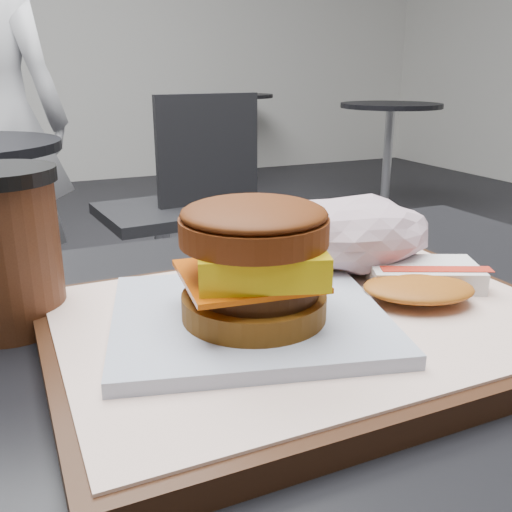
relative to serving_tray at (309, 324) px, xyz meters
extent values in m
cube|color=black|center=(0.00, 0.00, -0.03)|extent=(0.80, 0.60, 0.04)
cube|color=black|center=(0.00, 0.00, 0.00)|extent=(0.38, 0.28, 0.02)
cube|color=silver|center=(0.00, 0.00, 0.01)|extent=(0.36, 0.26, 0.00)
cube|color=silver|center=(-0.05, 0.00, 0.02)|extent=(0.23, 0.21, 0.01)
cylinder|color=brown|center=(-0.05, -0.01, 0.03)|extent=(0.12, 0.12, 0.02)
cylinder|color=#341807|center=(-0.05, -0.01, 0.04)|extent=(0.10, 0.10, 0.01)
cube|color=#CA4E06|center=(-0.05, -0.01, 0.05)|extent=(0.10, 0.10, 0.00)
cube|color=yellow|center=(-0.05, -0.01, 0.06)|extent=(0.10, 0.10, 0.02)
cylinder|color=#6D2F0F|center=(-0.05, -0.01, 0.08)|extent=(0.12, 0.12, 0.02)
ellipsoid|color=#642C0E|center=(-0.05, -0.01, 0.09)|extent=(0.12, 0.12, 0.02)
cube|color=white|center=(0.12, 0.01, 0.02)|extent=(0.10, 0.09, 0.02)
cube|color=red|center=(0.12, 0.00, 0.03)|extent=(0.09, 0.05, 0.00)
ellipsoid|color=#BF6B1E|center=(0.09, -0.02, 0.02)|extent=(0.10, 0.09, 0.01)
cylinder|color=#3E1D0F|center=(-0.20, 0.11, 0.05)|extent=(0.08, 0.08, 0.12)
cylinder|color=#ACACB1|center=(0.32, 1.66, -0.56)|extent=(0.06, 0.06, 0.44)
cube|color=black|center=(0.32, 1.66, -0.32)|extent=(0.45, 0.45, 0.04)
cube|color=black|center=(0.51, 1.66, -0.10)|extent=(0.40, 0.06, 0.40)
cylinder|color=black|center=(2.20, 2.80, -0.77)|extent=(0.40, 0.40, 0.02)
cylinder|color=#A5A5AA|center=(2.20, 2.80, -0.41)|extent=(0.06, 0.06, 0.70)
cylinder|color=black|center=(2.20, 2.80, -0.04)|extent=(0.66, 0.66, 0.03)
cylinder|color=black|center=(1.80, 4.50, -0.77)|extent=(0.40, 0.40, 0.02)
cylinder|color=#A5A5AA|center=(1.80, 4.50, -0.41)|extent=(0.06, 0.06, 0.70)
cylinder|color=black|center=(1.80, 4.50, -0.04)|extent=(0.66, 0.66, 0.03)
camera|label=1|loc=(-0.20, -0.34, 0.18)|focal=40.00mm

